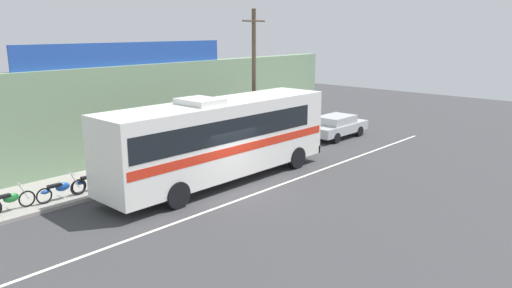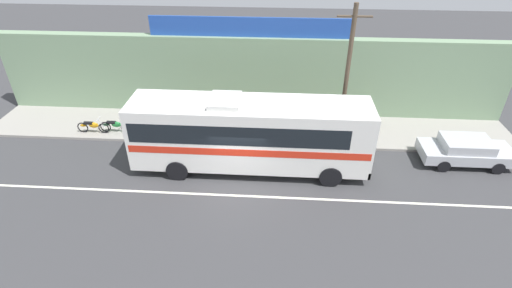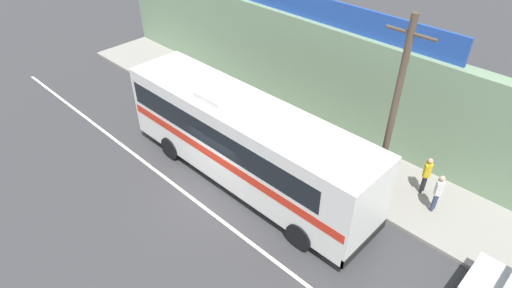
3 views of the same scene
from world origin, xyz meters
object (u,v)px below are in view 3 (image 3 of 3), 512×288
motorcycle_blue (179,82)px  motorcycle_black (198,94)px  utility_pole (392,119)px  pedestrian_far_left (427,173)px  motorcycle_green (162,75)px  pedestrian_by_curb (438,191)px  motorcycle_orange (216,103)px  pedestrian_near_shop (302,129)px  intercity_bus (243,138)px

motorcycle_blue → motorcycle_black: bearing=-5.0°
utility_pole → motorcycle_blue: (-12.51, 0.40, -3.40)m
pedestrian_far_left → motorcycle_green: bearing=-173.5°
utility_pole → motorcycle_green: utility_pole is taller
motorcycle_black → pedestrian_by_curb: (12.45, 1.01, 0.52)m
motorcycle_blue → motorcycle_black: same height
motorcycle_orange → pedestrian_near_shop: (5.05, 0.52, 0.59)m
motorcycle_blue → pedestrian_by_curb: size_ratio=1.12×
utility_pole → pedestrian_far_left: (1.01, 1.91, -2.88)m
pedestrian_near_shop → pedestrian_far_left: (5.26, 1.08, -0.07)m
utility_pole → motorcycle_green: bearing=179.0°
intercity_bus → pedestrian_by_curb: size_ratio=6.92×
motorcycle_blue → pedestrian_near_shop: 8.28m
intercity_bus → pedestrian_near_shop: (0.43, 3.15, -0.91)m
motorcycle_blue → motorcycle_green: size_ratio=0.99×
motorcycle_green → pedestrian_by_curb: (15.53, 1.02, 0.52)m
motorcycle_green → pedestrian_near_shop: (9.50, 0.59, 0.59)m
pedestrian_far_left → pedestrian_by_curb: (0.77, -0.65, 0.00)m
motorcycle_orange → motorcycle_black: same height
utility_pole → pedestrian_by_curb: utility_pole is taller
intercity_bus → pedestrian_far_left: intercity_bus is taller
motorcycle_black → motorcycle_green: bearing=-179.9°
motorcycle_blue → pedestrian_by_curb: bearing=3.4°
intercity_bus → pedestrian_by_curb: (6.45, 3.57, -0.98)m
motorcycle_orange → pedestrian_near_shop: 5.11m
utility_pole → motorcycle_orange: 9.91m
motorcycle_blue → pedestrian_near_shop: size_ratio=1.05×
motorcycle_blue → pedestrian_by_curb: (14.28, 0.85, 0.52)m
utility_pole → motorcycle_orange: size_ratio=4.03×
motorcycle_blue → motorcycle_orange: size_ratio=0.99×
intercity_bus → utility_pole: bearing=26.3°
utility_pole → motorcycle_orange: bearing=178.1°
motorcycle_orange → motorcycle_green: bearing=-179.1°
utility_pole → pedestrian_by_curb: size_ratio=4.52×
pedestrian_near_shop → pedestrian_by_curb: 6.04m
motorcycle_orange → intercity_bus: bearing=-29.6°
motorcycle_blue → motorcycle_orange: 3.20m
motorcycle_orange → motorcycle_blue: bearing=178.4°
utility_pole → motorcycle_orange: (-9.30, 0.31, -3.40)m
motorcycle_orange → pedestrian_far_left: size_ratio=1.12×
motorcycle_green → pedestrian_by_curb: 15.57m
utility_pole → motorcycle_black: size_ratio=3.77×
motorcycle_black → pedestrian_by_curb: bearing=4.7°
motorcycle_black → motorcycle_blue: bearing=175.0°
utility_pole → motorcycle_blue: utility_pole is taller
utility_pole → pedestrian_near_shop: utility_pole is taller
pedestrian_by_curb → utility_pole: bearing=-144.7°
motorcycle_orange → pedestrian_by_curb: 11.13m
motorcycle_blue → motorcycle_green: (-1.25, -0.16, 0.00)m
utility_pole → pedestrian_by_curb: 3.61m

